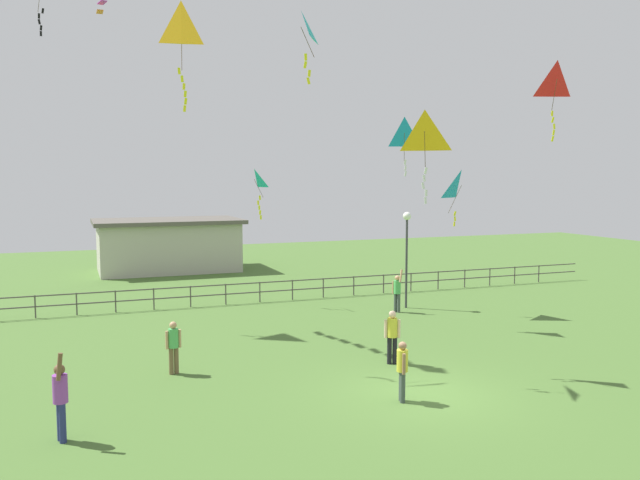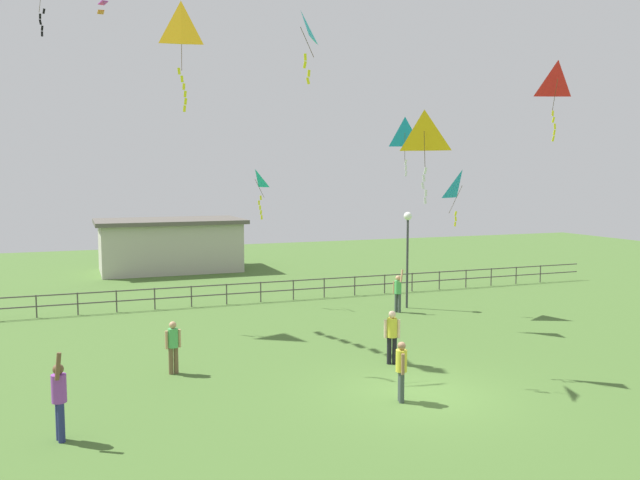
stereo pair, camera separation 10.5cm
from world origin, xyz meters
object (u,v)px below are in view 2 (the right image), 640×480
object	(u,v)px
lamppost	(408,238)
person_1	(398,291)
kite_3	(181,30)
kite_5	(301,29)
person_2	(392,334)
person_3	(59,396)
kite_4	(558,81)
person_0	(173,344)
kite_0	(405,134)
kite_1	(424,134)
kite_6	(256,182)
person_4	(401,367)
kite_7	(462,187)

from	to	relation	value
lamppost	person_1	size ratio (longest dim) A/B	2.27
kite_3	kite_5	distance (m)	3.86
lamppost	person_1	distance (m)	2.43
person_2	person_3	bearing A→B (deg)	-164.14
kite_4	kite_5	xyz separation A→B (m)	(-9.69, -0.53, 0.89)
person_0	kite_4	size ratio (longest dim) A/B	0.56
person_2	kite_5	distance (m)	9.46
person_2	kite_0	distance (m)	8.27
person_0	kite_1	size ratio (longest dim) A/B	0.58
kite_5	kite_6	bearing A→B (deg)	82.40
person_4	person_1	bearing A→B (deg)	62.70
person_1	person_4	bearing A→B (deg)	-117.30
kite_4	kite_6	bearing A→B (deg)	131.55
lamppost	kite_7	size ratio (longest dim) A/B	1.83
person_2	kite_5	xyz separation A→B (m)	(-2.76, 0.54, 9.03)
person_3	kite_3	xyz separation A→B (m)	(3.70, 5.63, 9.21)
kite_3	person_1	bearing A→B (deg)	22.22
kite_1	kite_7	size ratio (longest dim) A/B	1.16
kite_4	kite_5	distance (m)	9.74
kite_3	person_2	bearing A→B (deg)	-26.91
kite_5	kite_6	distance (m)	10.98
person_0	person_2	distance (m)	6.60
person_2	kite_7	size ratio (longest dim) A/B	0.72
person_0	kite_1	world-z (taller)	kite_1
person_2	kite_1	distance (m)	6.13
person_4	kite_4	xyz separation A→B (m)	(8.27, 4.20, 8.20)
person_3	kite_0	size ratio (longest dim) A/B	0.93
kite_6	kite_7	world-z (taller)	kite_6
person_4	person_0	bearing A→B (deg)	138.46
person_4	kite_7	xyz separation A→B (m)	(7.44, 8.75, 4.48)
person_4	kite_3	world-z (taller)	kite_3
person_1	kite_4	xyz separation A→B (m)	(3.12, -5.78, 8.16)
kite_6	kite_7	bearing A→B (deg)	-32.94
lamppost	person_4	size ratio (longest dim) A/B	2.71
lamppost	person_3	size ratio (longest dim) A/B	2.10
person_2	person_1	bearing A→B (deg)	60.94
kite_3	kite_7	bearing A→B (deg)	12.76
person_0	kite_7	xyz separation A→B (m)	(12.55, 4.23, 4.48)
person_2	kite_6	bearing A→B (deg)	97.76
lamppost	person_2	bearing A→B (deg)	-121.49
kite_5	person_4	bearing A→B (deg)	-68.92
person_4	kite_4	distance (m)	12.38
person_1	kite_0	xyz separation A→B (m)	(-1.06, -2.42, 6.43)
lamppost	kite_5	bearing A→B (deg)	-136.47
person_0	kite_0	distance (m)	11.65
kite_0	kite_6	size ratio (longest dim) A/B	0.98
person_4	kite_0	bearing A→B (deg)	61.56
kite_3	kite_7	world-z (taller)	kite_3
kite_3	kite_4	distance (m)	12.89
person_2	kite_1	size ratio (longest dim) A/B	0.62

